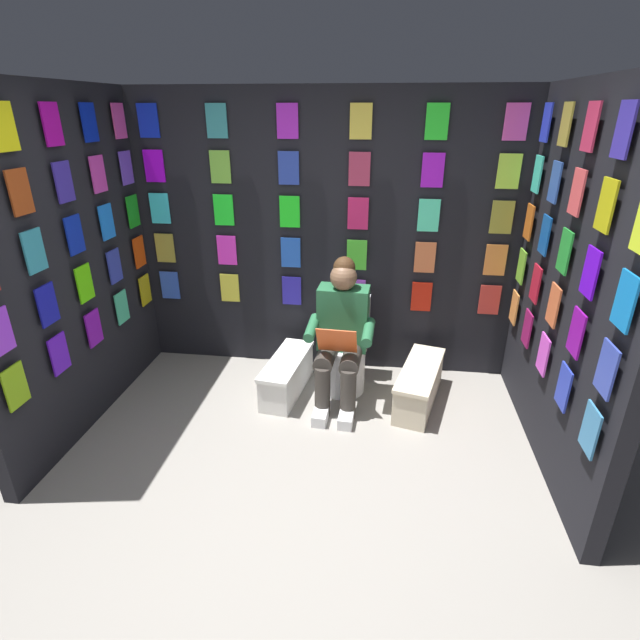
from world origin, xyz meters
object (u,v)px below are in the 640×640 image
at_px(comic_longbox_near, 287,375).
at_px(person_reading, 341,333).
at_px(toilet, 344,351).
at_px(comic_longbox_far, 419,385).

bearing_deg(comic_longbox_near, person_reading, -178.04).
xyz_separation_m(toilet, comic_longbox_near, (0.47, 0.18, -0.17)).
height_order(toilet, person_reading, person_reading).
xyz_separation_m(person_reading, comic_longbox_far, (-0.65, -0.02, -0.44)).
height_order(person_reading, comic_longbox_far, person_reading).
xyz_separation_m(toilet, comic_longbox_far, (-0.64, 0.20, -0.16)).
bearing_deg(comic_longbox_far, person_reading, 16.00).
distance_m(toilet, comic_longbox_near, 0.53).
bearing_deg(toilet, comic_longbox_near, 24.21).
relative_size(person_reading, comic_longbox_near, 1.50).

